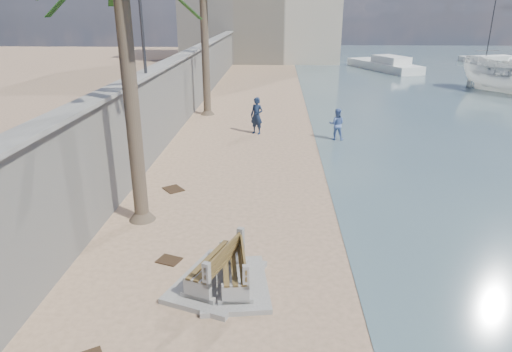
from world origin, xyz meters
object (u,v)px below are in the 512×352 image
object	(u,v)px
person_b	(337,123)
yacht_far	(383,66)
person_a	(257,113)
sailboat_west	(486,58)
bench_far	(216,268)
bench_near	(234,271)

from	to	relation	value
person_b	yacht_far	world-z (taller)	person_b
person_a	sailboat_west	world-z (taller)	sailboat_west
person_b	yacht_far	xyz separation A→B (m)	(7.98, 26.81, -0.50)
person_b	bench_far	bearing A→B (deg)	77.90
bench_near	person_b	bearing A→B (deg)	73.20
person_a	person_b	xyz separation A→B (m)	(3.90, -0.95, -0.21)
person_a	person_b	distance (m)	4.02
bench_near	sailboat_west	world-z (taller)	sailboat_west
bench_far	sailboat_west	distance (m)	55.15
person_b	sailboat_west	size ratio (longest dim) A/B	0.18
person_a	yacht_far	size ratio (longest dim) A/B	0.22
bench_far	person_b	xyz separation A→B (m)	(4.23, 12.56, 0.42)
person_b	person_a	bearing A→B (deg)	-7.14
person_b	bench_near	bearing A→B (deg)	79.74
bench_near	person_a	xyz separation A→B (m)	(-0.09, 13.60, 0.66)
bench_near	sailboat_west	xyz separation A→B (m)	(25.94, 48.53, -0.08)
bench_far	person_a	size ratio (longest dim) A/B	1.30
sailboat_west	bench_far	bearing A→B (deg)	-118.55
person_a	yacht_far	world-z (taller)	person_a
bench_near	bench_far	bearing A→B (deg)	167.97
yacht_far	sailboat_west	size ratio (longest dim) A/B	1.01
bench_far	bench_near	bearing A→B (deg)	-12.03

